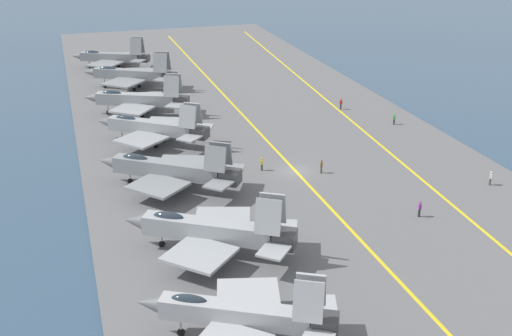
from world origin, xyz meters
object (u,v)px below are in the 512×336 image
parked_jet_fifth (153,127)px  parked_jet_second (240,314)px  crew_brown_vest (321,166)px  crew_yellow_vest (262,163)px  crew_purple_vest (420,208)px  parked_jet_sixth (138,99)px  crew_green_vest (394,119)px  parked_jet_eighth (112,57)px  parked_jet_seventh (131,74)px  parked_jet_third (211,230)px  crew_red_vest (341,103)px  parked_jet_fourth (170,169)px  crew_white_vest (491,178)px

parked_jet_fifth → parked_jet_second: bearing=179.4°
parked_jet_fifth → crew_brown_vest: (-15.95, -17.86, -1.48)m
parked_jet_fifth → crew_yellow_vest: (-13.03, -11.21, -1.51)m
crew_yellow_vest → crew_purple_vest: bearing=-144.5°
parked_jet_sixth → crew_green_vest: size_ratio=10.01×
crew_brown_vest → parked_jet_second: bearing=147.3°
parked_jet_sixth → parked_jet_eighth: bearing=1.7°
parked_jet_second → parked_jet_eighth: parked_jet_second is taller
parked_jet_seventh → parked_jet_third: bearing=180.0°
parked_jet_fifth → crew_red_vest: size_ratio=8.90×
crew_green_vest → parked_jet_fifth: bearing=86.6°
parked_jet_fourth → parked_jet_second: bearing=-179.9°
parked_jet_third → crew_yellow_vest: (17.72, -10.61, -1.51)m
parked_jet_fifth → crew_purple_vest: parked_jet_fifth is taller
parked_jet_fourth → crew_red_vest: bearing=-54.5°
parked_jet_eighth → parked_jet_third: bearing=-178.7°
parked_jet_second → parked_jet_sixth: (57.89, -0.18, -0.05)m
parked_jet_sixth → crew_brown_vest: size_ratio=9.40×
parked_jet_seventh → crew_white_vest: parked_jet_seventh is taller
crew_red_vest → parked_jet_eighth: bearing=40.0°
crew_white_vest → crew_yellow_vest: crew_white_vest is taller
parked_jet_fifth → parked_jet_seventh: (28.87, -0.63, 0.24)m
crew_purple_vest → crew_green_vest: size_ratio=1.08×
parked_jet_eighth → crew_red_vest: bearing=-140.0°
parked_jet_fifth → crew_red_vest: parked_jet_fifth is taller
parked_jet_seventh → crew_white_vest: (-53.94, -34.65, -1.75)m
parked_jet_second → parked_jet_eighth: size_ratio=0.96×
parked_jet_sixth → crew_white_vest: bearing=-137.3°
parked_jet_eighth → crew_white_vest: (-70.27, -36.47, -1.35)m
parked_jet_seventh → parked_jet_eighth: 16.43m
crew_purple_vest → crew_red_vest: bearing=-11.6°
parked_jet_fifth → crew_green_vest: parked_jet_fifth is taller
parked_jet_second → crew_green_vest: 55.39m
crew_brown_vest → crew_green_vest: crew_brown_vest is taller
parked_jet_eighth → crew_green_vest: 59.70m
parked_jet_sixth → crew_purple_vest: (-43.33, -23.42, -1.59)m
parked_jet_fifth → parked_jet_sixth: size_ratio=0.95×
parked_jet_seventh → parked_jet_eighth: size_ratio=1.06×
parked_jet_third → parked_jet_sixth: (44.25, 0.85, 0.13)m
parked_jet_second → crew_yellow_vest: (31.36, -11.64, -1.68)m
parked_jet_sixth → crew_white_vest: 52.47m
parked_jet_sixth → crew_green_vest: (-15.57, -35.51, -1.66)m
crew_white_vest → crew_red_vest: 32.53m
crew_red_vest → parked_jet_third: bearing=141.5°
parked_jet_fourth → parked_jet_sixth: parked_jet_sixth is taller
parked_jet_third → crew_green_vest: size_ratio=9.90×
parked_jet_second → crew_white_vest: bearing=-61.6°
parked_jet_second → crew_brown_vest: bearing=-32.7°
parked_jet_second → crew_purple_vest: bearing=-58.3°
parked_jet_fifth → parked_jet_seventh: parked_jet_seventh is taller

